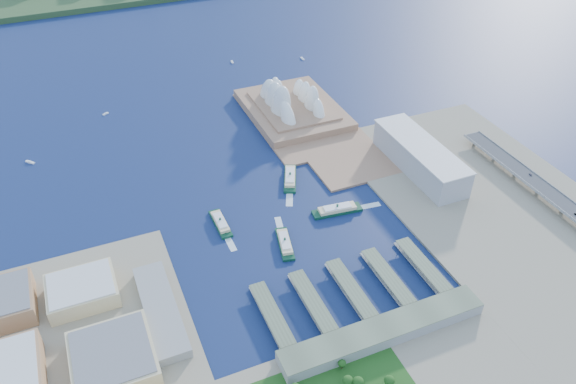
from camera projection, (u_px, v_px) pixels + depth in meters
name	position (u px, v px, depth m)	size (l,w,h in m)	color
ground	(306.00, 249.00, 607.54)	(3000.00, 3000.00, 0.00)	#0E1945
east_land	(514.00, 220.00, 644.58)	(240.00, 500.00, 3.00)	gray
peninsula	(300.00, 119.00, 830.93)	(135.00, 220.00, 3.00)	#946D51
opera_house	(293.00, 95.00, 826.42)	(134.00, 180.00, 58.00)	white
toaster_building	(420.00, 157.00, 714.54)	(45.00, 155.00, 35.00)	#9A9A9F
expressway	(563.00, 207.00, 651.42)	(26.00, 340.00, 11.85)	gray
west_buildings	(69.00, 368.00, 468.43)	(200.00, 280.00, 27.00)	#A37751
ferry_wharves	(351.00, 290.00, 554.03)	(184.00, 90.00, 9.30)	#56614A
terminal_building	(383.00, 332.00, 507.67)	(200.00, 28.00, 12.00)	gray
ferry_a	(220.00, 221.00, 637.38)	(13.15, 51.66, 9.77)	#0E3A24
ferry_b	(290.00, 176.00, 706.82)	(14.87, 58.43, 11.05)	#0E3A24
ferry_c	(285.00, 242.00, 610.17)	(13.39, 52.62, 9.95)	#0E3A24
ferry_d	(337.00, 208.00, 655.28)	(15.09, 59.27, 11.21)	#0E3A24
boat_a	(30.00, 162.00, 740.07)	(3.48, 13.92, 2.68)	white
boat_b	(106.00, 114.00, 843.56)	(3.23, 9.23, 2.49)	white
boat_c	(302.00, 58.00, 1003.97)	(3.45, 11.85, 2.67)	white
boat_e	(232.00, 62.00, 992.15)	(3.48, 10.95, 2.69)	white
car_b	(576.00, 214.00, 630.88)	(1.26, 3.62, 1.19)	slate
car_c	(531.00, 175.00, 692.29)	(1.95, 4.81, 1.39)	slate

